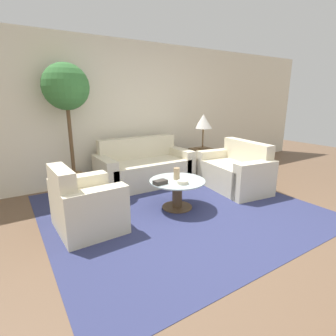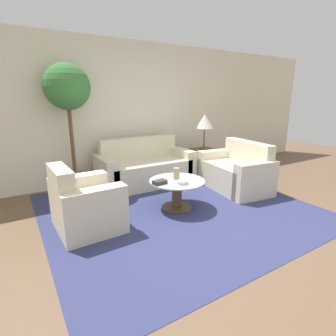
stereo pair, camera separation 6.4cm
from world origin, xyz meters
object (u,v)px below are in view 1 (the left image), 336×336
(table_lamp, at_px, (203,122))
(vase, at_px, (177,174))
(potted_plant, at_px, (66,95))
(bowl, at_px, (183,182))
(book_stack, at_px, (160,182))
(coffee_table, at_px, (177,190))
(armchair, at_px, (84,207))
(loveseat, at_px, (236,172))
(sofa_main, at_px, (144,169))

(table_lamp, distance_m, vase, 1.84)
(potted_plant, relative_size, bowl, 13.81)
(table_lamp, height_order, book_stack, table_lamp)
(coffee_table, relative_size, potted_plant, 0.38)
(armchair, height_order, book_stack, armchair)
(armchair, bearing_deg, loveseat, -89.92)
(loveseat, height_order, vase, loveseat)
(potted_plant, height_order, book_stack, potted_plant)
(coffee_table, xyz_separation_m, vase, (0.01, 0.04, 0.24))
(vase, distance_m, book_stack, 0.32)
(table_lamp, height_order, bowl, table_lamp)
(potted_plant, height_order, vase, potted_plant)
(loveseat, height_order, book_stack, loveseat)
(table_lamp, relative_size, book_stack, 3.53)
(sofa_main, height_order, bowl, sofa_main)
(table_lamp, height_order, potted_plant, potted_plant)
(table_lamp, bearing_deg, armchair, -158.96)
(loveseat, height_order, table_lamp, table_lamp)
(loveseat, xyz_separation_m, coffee_table, (-1.38, -0.17, -0.01))
(coffee_table, xyz_separation_m, bowl, (-0.03, -0.17, 0.17))
(armchair, height_order, coffee_table, armchair)
(potted_plant, bearing_deg, armchair, -99.11)
(armchair, distance_m, table_lamp, 3.02)
(table_lamp, xyz_separation_m, book_stack, (-1.68, -1.13, -0.65))
(armchair, xyz_separation_m, potted_plant, (0.23, 1.43, 1.32))
(potted_plant, distance_m, vase, 2.14)
(sofa_main, bearing_deg, potted_plant, 168.76)
(sofa_main, height_order, potted_plant, potted_plant)
(sofa_main, distance_m, vase, 1.25)
(armchair, relative_size, potted_plant, 0.41)
(armchair, bearing_deg, vase, -93.52)
(loveseat, bearing_deg, potted_plant, -111.15)
(coffee_table, distance_m, table_lamp, 1.96)
(sofa_main, xyz_separation_m, coffee_table, (-0.11, -1.26, -0.01))
(sofa_main, xyz_separation_m, table_lamp, (1.28, -0.15, 0.81))
(bowl, bearing_deg, book_stack, 150.72)
(armchair, xyz_separation_m, table_lamp, (2.71, 1.04, 0.81))
(bowl, bearing_deg, potted_plant, 122.48)
(table_lamp, bearing_deg, book_stack, -146.05)
(loveseat, relative_size, vase, 7.98)
(armchair, distance_m, loveseat, 2.71)
(book_stack, bearing_deg, vase, 4.59)
(armchair, relative_size, loveseat, 0.63)
(loveseat, xyz_separation_m, vase, (-1.37, -0.14, 0.22))
(vase, xyz_separation_m, book_stack, (-0.31, -0.06, -0.06))
(potted_plant, xyz_separation_m, book_stack, (0.80, -1.52, -1.16))
(coffee_table, relative_size, book_stack, 4.10)
(loveseat, relative_size, coffee_table, 1.70)
(coffee_table, bearing_deg, table_lamp, 38.79)
(loveseat, distance_m, potted_plant, 3.10)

